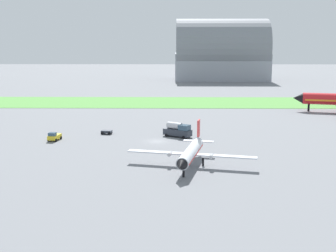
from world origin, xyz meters
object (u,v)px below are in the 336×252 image
object	(u,v)px
pushback_tug_near_gate	(54,136)
baggage_cart_midfield	(107,132)
airplane_foreground_turboprop	(191,152)
fuel_truck_by_runway	(178,130)

from	to	relation	value
pushback_tug_near_gate	baggage_cart_midfield	size ratio (longest dim) A/B	1.48
baggage_cart_midfield	pushback_tug_near_gate	bearing A→B (deg)	41.82
airplane_foreground_turboprop	fuel_truck_by_runway	xyz separation A→B (m)	(-2.10, 23.91, -0.94)
fuel_truck_by_runway	pushback_tug_near_gate	bearing A→B (deg)	-139.00
airplane_foreground_turboprop	baggage_cart_midfield	bearing A→B (deg)	-132.17
pushback_tug_near_gate	baggage_cart_midfield	xyz separation A→B (m)	(10.58, 6.89, -0.34)
pushback_tug_near_gate	baggage_cart_midfield	bearing A→B (deg)	134.09
pushback_tug_near_gate	fuel_truck_by_runway	bearing A→B (deg)	109.68
airplane_foreground_turboprop	fuel_truck_by_runway	distance (m)	24.02
baggage_cart_midfield	fuel_truck_by_runway	xyz separation A→B (m)	(16.78, -2.72, 1.01)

